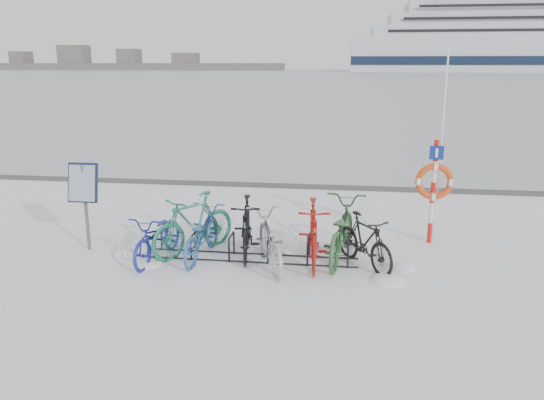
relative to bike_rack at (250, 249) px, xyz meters
The scene contains 16 objects.
ground 0.18m from the bike_rack, ahead, with size 900.00×900.00×0.00m, color white.
ice_sheet 155.00m from the bike_rack, 90.00° to the left, with size 400.00×298.00×0.02m, color #A4B2BA.
quay_edge 5.90m from the bike_rack, 90.00° to the left, with size 400.00×0.25×0.10m, color #3F3F42.
bike_rack is the anchor object (origin of this frame).
info_board 3.40m from the bike_rack, behind, with size 0.58×0.23×1.73m.
lifebuoy_station 3.87m from the bike_rack, 21.43° to the left, with size 0.74×0.22×3.82m.
shoreline 287.22m from the bike_rack, 115.14° to the left, with size 180.00×12.00×9.50m.
bike_0 1.73m from the bike_rack, behind, with size 0.62×1.78×0.94m, color navy.
bike_1 1.23m from the bike_rack, 169.42° to the left, with size 0.56×1.99×1.19m, color #24725B.
bike_2 0.98m from the bike_rack, behind, with size 0.64×1.83×0.96m, color #2A5595.
bike_3 0.48m from the bike_rack, 113.91° to the left, with size 0.53×1.87×1.12m, color black.
bike_4 0.57m from the bike_rack, 33.30° to the right, with size 0.67×1.93×1.01m, color #A8AAB0.
bike_5 1.23m from the bike_rack, ahead, with size 0.55×1.95×1.17m, color #A11513.
bike_6 1.73m from the bike_rack, 10.25° to the left, with size 0.76×2.18×1.15m, color #2E5B30.
bike_7 2.11m from the bike_rack, ahead, with size 0.46×1.64×0.99m, color black.
snow_drifts 0.86m from the bike_rack, ahead, with size 5.83×1.95×0.20m.
Camera 1 is at (1.69, -9.18, 3.55)m, focal length 35.00 mm.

